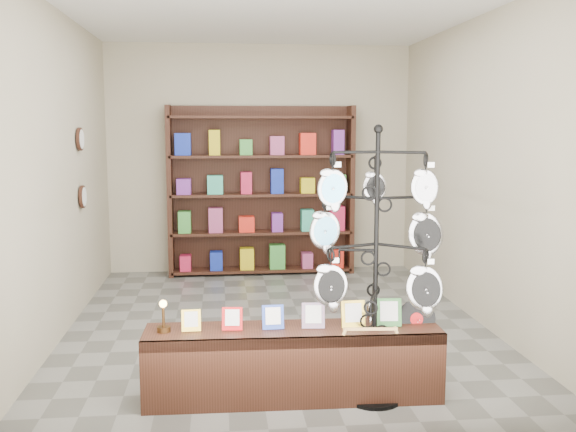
# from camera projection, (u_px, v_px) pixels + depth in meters

# --- Properties ---
(ground) EXTENTS (5.00, 5.00, 0.00)m
(ground) POSITION_uv_depth(u_px,v_px,m) (277.00, 325.00, 6.29)
(ground) COLOR slate
(ground) RESTS_ON ground
(room_envelope) EXTENTS (5.00, 5.00, 5.00)m
(room_envelope) POSITION_uv_depth(u_px,v_px,m) (277.00, 135.00, 6.03)
(room_envelope) COLOR #B4AA91
(room_envelope) RESTS_ON ground
(display_tree) EXTENTS (1.00, 0.94, 1.94)m
(display_tree) POSITION_uv_depth(u_px,v_px,m) (376.00, 244.00, 4.41)
(display_tree) COLOR black
(display_tree) RESTS_ON ground
(front_shelf) EXTENTS (2.10, 0.48, 0.74)m
(front_shelf) POSITION_uv_depth(u_px,v_px,m) (293.00, 363.00, 4.56)
(front_shelf) COLOR black
(front_shelf) RESTS_ON ground
(back_shelving) EXTENTS (2.42, 0.36, 2.20)m
(back_shelving) POSITION_uv_depth(u_px,v_px,m) (261.00, 196.00, 8.41)
(back_shelving) COLOR black
(back_shelving) RESTS_ON ground
(wall_clocks) EXTENTS (0.03, 0.24, 0.84)m
(wall_clocks) POSITION_uv_depth(u_px,v_px,m) (81.00, 168.00, 6.66)
(wall_clocks) COLOR black
(wall_clocks) RESTS_ON ground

